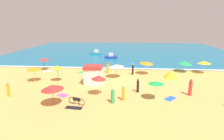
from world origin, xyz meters
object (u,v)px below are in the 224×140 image
Objects in this scene: beachgoer_2 at (190,88)px; small_boat_0 at (96,53)px; beach_umbrella_0 at (99,77)px; parked_bicycle at (77,101)px; beachgoer_1 at (123,93)px; beach_umbrella_5 at (147,63)px; beachgoer_5 at (108,68)px; beachgoer_7 at (113,96)px; beachgoer_3 at (138,86)px; beach_umbrella_7 at (52,87)px; beach_umbrella_8 at (204,62)px; beach_umbrella_9 at (57,67)px; beach_umbrella_6 at (185,63)px; small_boat_1 at (111,56)px; lifeguard_cabana at (93,75)px; beachgoer_6 at (133,69)px; beach_umbrella_4 at (156,83)px; beach_tent at (171,74)px; beach_umbrella_3 at (44,59)px; beach_umbrella_1 at (34,68)px; beach_umbrella_2 at (116,66)px.

beachgoer_2 reaches higher than small_boat_0.
beach_umbrella_0 reaches higher than parked_bicycle.
beach_umbrella_0 is 3.22m from beachgoer_1.
beach_umbrella_5 reaches higher than beachgoer_1.
beachgoer_5 reaches higher than beachgoer_7.
small_boat_0 is (-10.92, 18.04, -1.39)m from beach_umbrella_5.
beachgoer_3 is at bearing -102.15° from beach_umbrella_5.
beach_umbrella_8 is (19.25, 13.69, -0.07)m from beach_umbrella_7.
beachgoer_1 is (-12.50, -11.90, -0.97)m from beach_umbrella_8.
beach_umbrella_9 is 1.30× the size of beachgoer_5.
beachgoer_2 is at bearing 15.97° from parked_bicycle.
beach_umbrella_6 is at bearing 52.04° from beachgoer_1.
beachgoer_2 is 24.10m from small_boat_1.
lifeguard_cabana is at bearing -7.18° from beach_umbrella_9.
beachgoer_6 is (3.95, 9.13, -1.24)m from beach_umbrella_0.
lifeguard_cabana is 1.18× the size of beach_umbrella_4.
beach_umbrella_0 is at bearing -137.92° from beach_umbrella_6.
beach_umbrella_9 is (-2.32, 7.55, 0.19)m from beach_umbrella_7.
beach_umbrella_4 is 0.76× the size of beach_tent.
beachgoer_7 is at bearing -81.59° from beachgoer_5.
beach_tent is 1.64× the size of beachgoer_1.
beachgoer_5 is (10.91, -0.87, -1.10)m from beach_umbrella_3.
small_boat_1 is (-15.87, 11.72, -1.35)m from beach_umbrella_8.
beach_umbrella_9 is at bearing -107.69° from small_boat_1.
beach_umbrella_6 is 1.12× the size of beach_umbrella_9.
beach_tent is 15.19m from parked_bicycle.
beach_umbrella_9 reaches higher than beachgoer_6.
beach_umbrella_7 is 7.07m from beachgoer_1.
beach_umbrella_6 is (12.39, 11.19, -0.47)m from beach_umbrella_0.
beachgoer_6 reaches higher than beachgoer_1.
beach_umbrella_9 is at bearing 167.30° from beachgoer_2.
parked_bicycle is 1.00× the size of beachgoer_6.
beach_umbrella_1 reaches higher than beach_umbrella_8.
beachgoer_1 is (6.76, 1.79, -1.04)m from beach_umbrella_7.
beach_tent is 5.78m from beachgoer_6.
beach_umbrella_7 is 1.05× the size of small_boat_1.
beach_umbrella_7 reaches higher than beachgoer_6.
beachgoer_1 is (9.08, -5.76, -1.22)m from beach_umbrella_9.
small_boat_0 is (-3.01, 29.94, 0.11)m from parked_bicycle.
beachgoer_7 is at bearing -136.89° from beach_umbrella_8.
beachgoer_2 reaches higher than beachgoer_7.
beach_umbrella_6 is 12.74m from beachgoer_3.
beachgoer_5 is (-15.25, -1.00, -0.98)m from beach_umbrella_8.
beach_umbrella_4 is (17.00, -11.34, -0.03)m from beach_umbrella_3.
beachgoer_6 is at bearing -64.21° from small_boat_0.
beach_umbrella_4 is at bearing -77.98° from beachgoer_6.
beach_umbrella_2 is at bearing 78.52° from beach_umbrella_0.
beach_umbrella_0 is at bearing 36.59° from beach_umbrella_7.
beach_umbrella_4 reaches higher than parked_bicycle.
beachgoer_2 is at bearing 15.22° from beach_umbrella_7.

